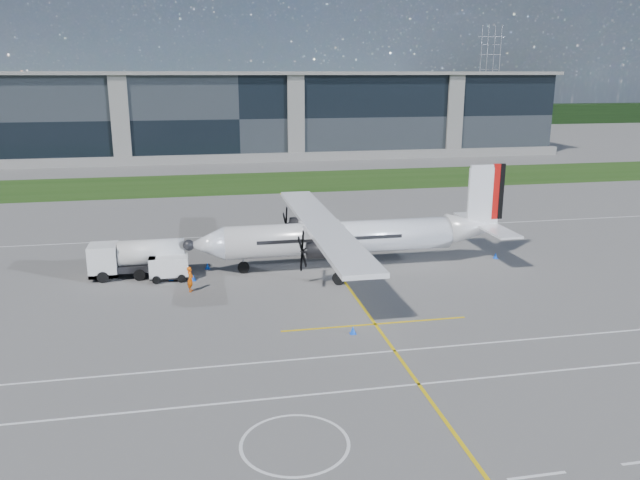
{
  "coord_description": "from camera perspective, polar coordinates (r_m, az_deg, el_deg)",
  "views": [
    {
      "loc": [
        -7.45,
        -41.2,
        15.3
      ],
      "look_at": [
        1.49,
        4.4,
        2.84
      ],
      "focal_mm": 35.0,
      "sensor_mm": 36.0,
      "label": 1
    }
  ],
  "objects": [
    {
      "name": "safety_cone_nose_port",
      "position": [
        48.52,
        -11.49,
        -3.38
      ],
      "size": [
        0.36,
        0.36,
        0.5
      ],
      "primitive_type": "cone",
      "color": "blue",
      "rests_on": "ground"
    },
    {
      "name": "ground_crew_person",
      "position": [
        45.98,
        -11.78,
        -3.36
      ],
      "size": [
        0.79,
        0.98,
        2.13
      ],
      "primitive_type": "imported",
      "rotation": [
        0.0,
        0.0,
        1.35
      ],
      "color": "#F25907",
      "rests_on": "ground"
    },
    {
      "name": "grass_strip",
      "position": [
        90.8,
        -6.26,
        5.23
      ],
      "size": [
        400.0,
        18.0,
        0.04
      ],
      "primitive_type": "cube",
      "color": "#1E3F11",
      "rests_on": "ground"
    },
    {
      "name": "safety_cone_stbdwing",
      "position": [
        63.67,
        -2.35,
        1.32
      ],
      "size": [
        0.36,
        0.36,
        0.5
      ],
      "primitive_type": "cone",
      "color": "blue",
      "rests_on": "ground"
    },
    {
      "name": "safety_cone_fwd",
      "position": [
        48.99,
        -13.46,
        -3.31
      ],
      "size": [
        0.36,
        0.36,
        0.5
      ],
      "primitive_type": "cone",
      "color": "blue",
      "rests_on": "ground"
    },
    {
      "name": "yellow_taxiway_centerline",
      "position": [
        54.45,
        0.42,
        -1.31
      ],
      "size": [
        0.2,
        70.0,
        0.01
      ],
      "primitive_type": "cube",
      "color": "yellow",
      "rests_on": "ground"
    },
    {
      "name": "safety_cone_nose_stbd",
      "position": [
        51.18,
        -10.25,
        -2.34
      ],
      "size": [
        0.36,
        0.36,
        0.5
      ],
      "primitive_type": "cone",
      "color": "blue",
      "rests_on": "ground"
    },
    {
      "name": "fuel_tanker_truck",
      "position": [
        50.32,
        -16.92,
        -1.66
      ],
      "size": [
        7.63,
        2.48,
        2.86
      ],
      "primitive_type": null,
      "color": "silver",
      "rests_on": "ground"
    },
    {
      "name": "pylon_east",
      "position": [
        212.38,
        15.2,
        14.43
      ],
      "size": [
        9.0,
        4.6,
        30.0
      ],
      "primitive_type": null,
      "color": "gray",
      "rests_on": "ground"
    },
    {
      "name": "safety_cone_tail",
      "position": [
        55.27,
        15.75,
        -1.37
      ],
      "size": [
        0.36,
        0.36,
        0.5
      ],
      "primitive_type": "cone",
      "color": "blue",
      "rests_on": "ground"
    },
    {
      "name": "tree_line",
      "position": [
        181.77,
        -8.89,
        10.95
      ],
      "size": [
        400.0,
        6.0,
        6.0
      ],
      "primitive_type": "cube",
      "color": "black",
      "rests_on": "ground"
    },
    {
      "name": "white_lane_line",
      "position": [
        32.08,
        3.82,
        -13.5
      ],
      "size": [
        90.0,
        0.15,
        0.01
      ],
      "primitive_type": "cube",
      "color": "white",
      "rests_on": "ground"
    },
    {
      "name": "baggage_tug",
      "position": [
        48.95,
        -13.64,
        -2.51
      ],
      "size": [
        3.08,
        1.85,
        1.85
      ],
      "primitive_type": null,
      "color": "white",
      "rests_on": "ground"
    },
    {
      "name": "terminal_building",
      "position": [
        121.68,
        -7.71,
        11.2
      ],
      "size": [
        120.0,
        20.0,
        15.0
      ],
      "primitive_type": "cube",
      "color": "black",
      "rests_on": "ground"
    },
    {
      "name": "safety_cone_portwing",
      "position": [
        38.21,
        3.03,
        -8.22
      ],
      "size": [
        0.36,
        0.36,
        0.5
      ],
      "primitive_type": "cone",
      "color": "blue",
      "rests_on": "ground"
    },
    {
      "name": "ground",
      "position": [
        82.96,
        -5.77,
        4.3
      ],
      "size": [
        400.0,
        400.0,
        0.0
      ],
      "primitive_type": "plane",
      "color": "#565451",
      "rests_on": "ground"
    },
    {
      "name": "turboprop_aircraft",
      "position": [
        49.99,
        2.86,
        1.99
      ],
      "size": [
        26.08,
        27.05,
        8.11
      ],
      "primitive_type": null,
      "color": "white",
      "rests_on": "ground"
    }
  ]
}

